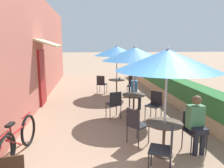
% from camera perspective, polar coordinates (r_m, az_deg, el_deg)
% --- Properties ---
extents(cafe_facade_wall, '(0.98, 14.40, 4.20)m').
position_cam_1_polar(cafe_facade_wall, '(9.32, -18.39, 8.53)').
color(cafe_facade_wall, '#C66B5B').
rests_on(cafe_facade_wall, ground_plane).
extents(planter_hedge, '(0.60, 13.40, 1.01)m').
position_cam_1_polar(planter_hedge, '(9.94, 13.65, -0.17)').
color(planter_hedge, tan).
rests_on(planter_hedge, ground_plane).
extents(patio_table_near, '(0.75, 0.75, 0.70)m').
position_cam_1_polar(patio_table_near, '(4.79, 13.44, -12.07)').
color(patio_table_near, brown).
rests_on(patio_table_near, ground_plane).
extents(patio_umbrella_near, '(2.06, 2.06, 2.26)m').
position_cam_1_polar(patio_umbrella_near, '(4.45, 14.26, 6.08)').
color(patio_umbrella_near, '#B7B7BC').
rests_on(patio_umbrella_near, ground_plane).
extents(cafe_chair_near_left, '(0.44, 0.44, 0.87)m').
position_cam_1_polar(cafe_chair_near_left, '(5.18, 20.39, -10.54)').
color(cafe_chair_near_left, '#232328').
rests_on(cafe_chair_near_left, ground_plane).
extents(seated_patron_near_left, '(0.36, 0.43, 1.25)m').
position_cam_1_polar(seated_patron_near_left, '(5.04, 21.20, -9.14)').
color(seated_patron_near_left, '#23232D').
rests_on(seated_patron_near_left, ground_plane).
extents(cafe_chair_near_right, '(0.56, 0.56, 0.87)m').
position_cam_1_polar(cafe_chair_near_right, '(5.14, 6.27, -10.10)').
color(cafe_chair_near_right, '#232328').
rests_on(cafe_chair_near_right, ground_plane).
extents(cafe_chair_near_back, '(0.53, 0.53, 0.87)m').
position_cam_1_polar(cafe_chair_near_back, '(4.13, 13.69, -15.69)').
color(cafe_chair_near_back, '#232328').
rests_on(cafe_chair_near_back, ground_plane).
extents(patio_table_mid, '(0.75, 0.75, 0.70)m').
position_cam_1_polar(patio_table_mid, '(7.17, 5.69, -4.26)').
color(patio_table_mid, brown).
rests_on(patio_table_mid, ground_plane).
extents(patio_umbrella_mid, '(2.06, 2.06, 2.26)m').
position_cam_1_polar(patio_umbrella_mid, '(6.94, 5.91, 7.79)').
color(patio_umbrella_mid, '#B7B7BC').
rests_on(patio_umbrella_mid, ground_plane).
extents(cafe_chair_mid_left, '(0.49, 0.49, 0.87)m').
position_cam_1_polar(cafe_chair_mid_left, '(7.86, 5.38, -2.83)').
color(cafe_chair_mid_left, '#232328').
rests_on(cafe_chair_mid_left, ground_plane).
extents(seated_patron_mid_left, '(0.47, 0.41, 1.25)m').
position_cam_1_polar(seated_patron_mid_left, '(7.82, 6.22, -1.64)').
color(seated_patron_mid_left, '#23232D').
rests_on(seated_patron_mid_left, ground_plane).
extents(cafe_chair_mid_right, '(0.49, 0.49, 0.87)m').
position_cam_1_polar(cafe_chair_mid_right, '(6.81, 0.59, -4.89)').
color(cafe_chair_mid_right, '#232328').
rests_on(cafe_chair_mid_right, ground_plane).
extents(cafe_chair_mid_back, '(0.57, 0.57, 0.87)m').
position_cam_1_polar(cafe_chair_mid_back, '(6.88, 11.08, -4.90)').
color(cafe_chair_mid_back, '#232328').
rests_on(cafe_chair_mid_back, ground_plane).
extents(patio_table_far, '(0.75, 0.75, 0.70)m').
position_cam_1_polar(patio_table_far, '(10.05, 1.22, 0.05)').
color(patio_table_far, brown).
rests_on(patio_table_far, ground_plane).
extents(patio_umbrella_far, '(2.06, 2.06, 2.26)m').
position_cam_1_polar(patio_umbrella_far, '(9.89, 1.25, 8.61)').
color(patio_umbrella_far, '#B7B7BC').
rests_on(patio_umbrella_far, ground_plane).
extents(cafe_chair_far_left, '(0.53, 0.53, 0.87)m').
position_cam_1_polar(cafe_chair_far_left, '(10.19, -2.78, 0.26)').
color(cafe_chair_far_left, '#232328').
rests_on(cafe_chair_far_left, ground_plane).
extents(cafe_chair_far_right, '(0.53, 0.53, 0.87)m').
position_cam_1_polar(cafe_chair_far_right, '(9.95, 5.31, -0.02)').
color(cafe_chair_far_right, '#232328').
rests_on(cafe_chair_far_right, ground_plane).
extents(coffee_cup_far, '(0.07, 0.07, 0.09)m').
position_cam_1_polar(coffee_cup_far, '(10.04, 1.99, 1.44)').
color(coffee_cup_far, teal).
rests_on(coffee_cup_far, patio_table_far).
extents(bicycle_second, '(0.32, 1.71, 0.82)m').
position_cam_1_polar(bicycle_second, '(5.04, -23.32, -13.07)').
color(bicycle_second, black).
rests_on(bicycle_second, ground_plane).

